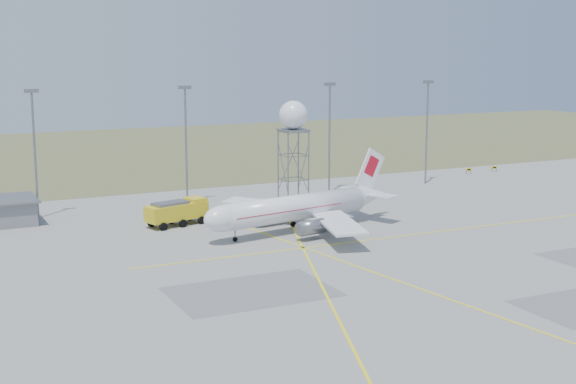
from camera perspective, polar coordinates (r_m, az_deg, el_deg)
name	(u,v)px	position (r m, az deg, el deg)	size (l,w,h in m)	color
ground	(481,305)	(87.99, 13.59, -7.82)	(400.00, 400.00, 0.00)	gray
grass_strip	(131,152)	(212.77, -11.09, 2.82)	(400.00, 120.00, 0.03)	#586336
mast_a	(34,143)	(132.26, -17.60, 3.35)	(2.20, 0.50, 20.50)	slate
mast_b	(186,135)	(138.09, -7.27, 4.02)	(2.20, 0.50, 20.50)	slate
mast_c	(330,128)	(149.39, 2.97, 4.56)	(2.20, 0.50, 20.50)	slate
mast_d	(427,123)	(161.15, 9.86, 4.84)	(2.20, 0.50, 20.50)	slate
taxi_sign_near	(469,170)	(176.63, 12.72, 1.55)	(1.60, 0.17, 1.20)	black
taxi_sign_far	(494,168)	(181.06, 14.46, 1.68)	(1.60, 0.17, 1.20)	black
airliner_main	(297,208)	(118.23, 0.64, -1.16)	(33.24, 31.87, 11.35)	white
radar_tower	(293,146)	(138.57, 0.38, 3.28)	(4.94, 4.94, 17.89)	slate
fire_truck	(178,213)	(123.71, -7.82, -1.50)	(10.24, 5.84, 3.89)	gold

